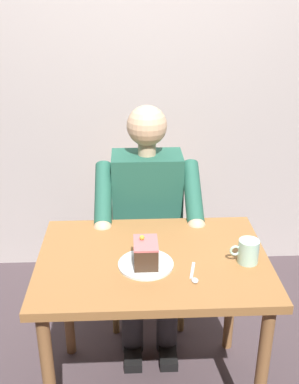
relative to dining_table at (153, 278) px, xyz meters
name	(u,v)px	position (x,y,z in m)	size (l,w,h in m)	color
cafe_rear_panel	(142,36)	(0.00, -1.22, 0.86)	(6.40, 0.12, 3.00)	#BBAFAA
dining_table	(153,278)	(0.00, 0.00, 0.00)	(0.95, 0.68, 0.75)	#996535
chair	(146,231)	(0.00, -0.68, -0.15)	(0.42, 0.42, 0.90)	olive
seated_person	(148,222)	(0.00, -0.50, 0.00)	(0.53, 0.58, 1.24)	#235947
dessert_plate	(146,264)	(0.03, 0.06, 0.11)	(0.22, 0.22, 0.01)	white
cake_slice	(146,253)	(0.03, 0.06, 0.16)	(0.10, 0.13, 0.12)	#412C1E
coffee_cup	(248,251)	(-0.38, 0.05, 0.16)	(0.12, 0.08, 0.10)	#AFDDC9
dessert_spoon	(194,276)	(-0.15, 0.15, 0.11)	(0.04, 0.14, 0.01)	silver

